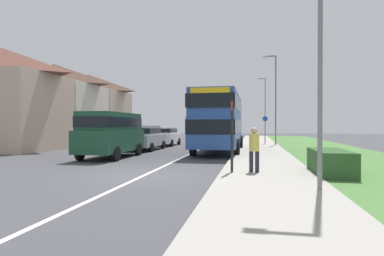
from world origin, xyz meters
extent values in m
plane|color=#424247|center=(0.00, 0.00, 0.00)|extent=(120.00, 120.00, 0.00)
cube|color=silver|center=(0.00, 8.00, 0.00)|extent=(0.14, 60.00, 0.01)
cube|color=#9E998E|center=(4.20, 6.00, 0.06)|extent=(3.20, 68.00, 0.12)
cube|color=#477538|center=(8.50, 6.00, 0.04)|extent=(6.00, 68.00, 0.08)
cube|color=#2D5128|center=(6.30, 0.89, 0.45)|extent=(1.10, 2.69, 0.90)
cube|color=#284C93|center=(1.59, 10.01, 1.32)|extent=(2.50, 9.50, 1.65)
cube|color=#284C93|center=(1.59, 10.01, 2.92)|extent=(2.45, 9.31, 1.55)
cube|color=black|center=(1.59, 10.01, 1.65)|extent=(2.52, 9.55, 0.76)
cube|color=black|center=(1.59, 10.01, 3.00)|extent=(2.52, 9.55, 0.72)
cube|color=gold|center=(1.59, 5.31, 3.42)|extent=(2.00, 0.08, 0.44)
cylinder|color=black|center=(0.34, 12.96, 0.50)|extent=(0.30, 1.00, 1.00)
cylinder|color=black|center=(2.84, 12.96, 0.50)|extent=(0.30, 1.00, 1.00)
cylinder|color=black|center=(0.34, 7.40, 0.50)|extent=(0.30, 1.00, 1.00)
cylinder|color=black|center=(2.84, 7.40, 0.50)|extent=(0.30, 1.00, 1.00)
cube|color=#19472D|center=(-3.74, 5.39, 0.92)|extent=(1.95, 4.97, 1.13)
cube|color=#19472D|center=(-3.74, 5.39, 1.95)|extent=(1.72, 4.57, 0.92)
cube|color=black|center=(-3.74, 5.39, 1.90)|extent=(1.75, 4.61, 0.52)
cylinder|color=black|center=(-4.70, 6.93, 0.36)|extent=(0.20, 0.72, 0.72)
cylinder|color=black|center=(-2.79, 6.93, 0.36)|extent=(0.20, 0.72, 0.72)
cylinder|color=black|center=(-4.70, 3.85, 0.36)|extent=(0.20, 0.72, 0.72)
cylinder|color=black|center=(-2.79, 3.85, 0.36)|extent=(0.20, 0.72, 0.72)
cube|color=#B7B7BC|center=(-3.65, 10.75, 0.69)|extent=(1.73, 4.54, 0.78)
cube|color=#B7B7BC|center=(-3.65, 10.52, 1.40)|extent=(1.52, 2.49, 0.64)
cube|color=black|center=(-3.65, 10.52, 1.36)|extent=(1.55, 2.52, 0.36)
cylinder|color=black|center=(-4.49, 12.15, 0.30)|extent=(0.20, 0.60, 0.60)
cylinder|color=black|center=(-2.80, 12.15, 0.30)|extent=(0.20, 0.60, 0.60)
cylinder|color=black|center=(-4.49, 9.34, 0.30)|extent=(0.20, 0.60, 0.60)
cylinder|color=black|center=(-2.80, 9.34, 0.30)|extent=(0.20, 0.60, 0.60)
cube|color=silver|center=(-3.65, 15.82, 0.67)|extent=(1.81, 4.22, 0.73)
cube|color=silver|center=(-3.65, 15.61, 1.33)|extent=(1.59, 2.32, 0.60)
cube|color=black|center=(-3.65, 15.61, 1.30)|extent=(1.63, 2.34, 0.33)
cylinder|color=black|center=(-4.54, 17.13, 0.30)|extent=(0.20, 0.60, 0.60)
cylinder|color=black|center=(-2.76, 17.13, 0.30)|extent=(0.20, 0.60, 0.60)
cylinder|color=black|center=(-4.54, 14.51, 0.30)|extent=(0.20, 0.60, 0.60)
cylinder|color=black|center=(-2.76, 14.51, 0.30)|extent=(0.20, 0.60, 0.60)
cylinder|color=#23232D|center=(3.65, 0.59, 0.42)|extent=(0.14, 0.14, 0.85)
cylinder|color=#23232D|center=(3.85, 0.59, 0.42)|extent=(0.14, 0.14, 0.85)
cylinder|color=#D1C14C|center=(3.75, 0.59, 1.15)|extent=(0.34, 0.34, 0.60)
sphere|color=tan|center=(3.75, 0.59, 1.56)|extent=(0.22, 0.22, 0.22)
cylinder|color=black|center=(3.00, 0.43, 1.30)|extent=(0.09, 0.09, 2.60)
cube|color=red|center=(3.00, 0.43, 2.40)|extent=(0.04, 0.44, 0.32)
cube|color=black|center=(3.00, 0.45, 1.55)|extent=(0.06, 0.52, 0.68)
cylinder|color=slate|center=(4.76, 17.54, 1.05)|extent=(0.08, 0.08, 2.10)
cylinder|color=blue|center=(4.76, 17.54, 2.30)|extent=(0.44, 0.03, 0.44)
cylinder|color=slate|center=(5.38, -2.09, 4.01)|extent=(0.12, 0.12, 8.02)
cylinder|color=slate|center=(5.58, 16.75, 3.76)|extent=(0.12, 0.12, 7.53)
cube|color=slate|center=(5.13, 16.75, 7.48)|extent=(0.90, 0.10, 0.10)
cube|color=silver|center=(4.68, 16.75, 7.41)|extent=(0.36, 0.20, 0.14)
cylinder|color=slate|center=(5.38, 34.49, 4.10)|extent=(0.12, 0.12, 8.21)
cube|color=slate|center=(4.93, 34.49, 8.16)|extent=(0.90, 0.10, 0.10)
cube|color=silver|center=(4.48, 34.49, 8.09)|extent=(0.36, 0.20, 0.14)
cube|color=#C1A88E|center=(-13.51, 8.86, 2.63)|extent=(7.59, 5.82, 5.25)
pyramid|color=brown|center=(-13.51, 8.86, 6.20)|extent=(7.59, 5.82, 1.89)
cube|color=beige|center=(-13.51, 14.79, 2.63)|extent=(7.59, 5.82, 5.25)
pyramid|color=#4C3328|center=(-13.51, 14.79, 6.20)|extent=(7.59, 5.82, 1.89)
cube|color=tan|center=(-13.51, 20.73, 2.63)|extent=(7.59, 5.82, 5.25)
pyramid|color=#4C3328|center=(-13.51, 20.73, 6.20)|extent=(7.59, 5.82, 1.89)
camera|label=1|loc=(3.70, -10.65, 1.75)|focal=29.96mm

